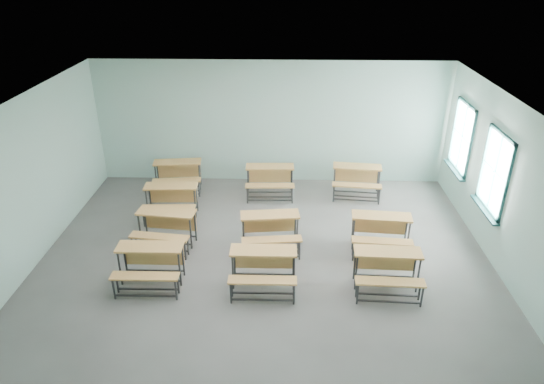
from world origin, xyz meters
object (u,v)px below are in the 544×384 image
Objects in this scene: desk_unit_r0c0 at (150,261)px; desk_unit_r1c1 at (270,227)px; desk_unit_r1c2 at (381,229)px; desk_unit_r2c0 at (171,197)px; desk_unit_r0c2 at (388,266)px; desk_unit_r3c0 at (178,172)px; desk_unit_r3c2 at (357,177)px; desk_unit_r1c0 at (165,224)px; desk_unit_r3c1 at (270,177)px; desk_unit_r0c1 at (263,264)px.

desk_unit_r0c0 is 2.50m from desk_unit_r1c1.
desk_unit_r1c2 and desk_unit_r2c0 have the same top height.
desk_unit_r3c0 is at bearing 141.33° from desk_unit_r0c2.
desk_unit_r0c2 is 1.00× the size of desk_unit_r2c0.
desk_unit_r3c0 is 4.55m from desk_unit_r3c2.
desk_unit_r0c0 is 0.94× the size of desk_unit_r1c0.
desk_unit_r2c0 is 1.01× the size of desk_unit_r3c1.
desk_unit_r1c0 is 1.01× the size of desk_unit_r3c2.
desk_unit_r3c2 is at bearing -8.50° from desk_unit_r3c0.
desk_unit_r3c2 is (2.08, 2.56, 0.00)m from desk_unit_r1c1.
desk_unit_r2c0 is at bearing 130.47° from desk_unit_r0c1.
desk_unit_r0c1 is 4.69m from desk_unit_r3c0.
desk_unit_r1c1 is 1.04× the size of desk_unit_r2c0.
desk_unit_r0c0 and desk_unit_r1c2 have the same top height.
desk_unit_r1c0 is at bearing -143.69° from desk_unit_r3c2.
desk_unit_r1c1 and desk_unit_r3c2 have the same top height.
desk_unit_r0c0 is 0.98× the size of desk_unit_r2c0.
desk_unit_r0c2 is 5.16m from desk_unit_r2c0.
desk_unit_r1c0 is at bearing -175.42° from desk_unit_r1c2.
desk_unit_r3c2 is at bearing 41.71° from desk_unit_r0c0.
desk_unit_r3c2 is at bearing 13.66° from desk_unit_r2c0.
desk_unit_r0c2 is 6.11m from desk_unit_r3c0.
desk_unit_r3c1 is (-2.24, 3.78, 0.00)m from desk_unit_r0c2.
desk_unit_r1c2 is 5.44m from desk_unit_r3c0.
desk_unit_r1c0 is 2.68m from desk_unit_r3c0.
desk_unit_r0c0 and desk_unit_r0c1 have the same top height.
desk_unit_r0c1 and desk_unit_r3c1 have the same top height.
desk_unit_r3c2 is (-0.07, 3.86, 0.00)m from desk_unit_r0c2.
desk_unit_r1c1 is (2.17, -0.04, 0.00)m from desk_unit_r1c0.
desk_unit_r1c1 and desk_unit_r3c1 have the same top height.
desk_unit_r3c1 is 0.96× the size of desk_unit_r3c2.
desk_unit_r1c0 and desk_unit_r1c2 have the same top height.
desk_unit_r1c1 and desk_unit_r2c0 have the same top height.
desk_unit_r0c0 is 0.95× the size of desk_unit_r3c2.
desk_unit_r0c2 is 1.00× the size of desk_unit_r3c1.
desk_unit_r0c1 is 0.94× the size of desk_unit_r3c0.
desk_unit_r0c1 and desk_unit_r1c0 have the same top height.
desk_unit_r1c1 is (2.16, 1.27, 0.00)m from desk_unit_r0c0.
desk_unit_r1c0 is (-0.02, 1.32, 0.00)m from desk_unit_r0c0.
desk_unit_r1c2 is 4.75m from desk_unit_r2c0.
desk_unit_r3c2 is (4.23, 3.83, 0.00)m from desk_unit_r0c0.
desk_unit_r3c2 is (-0.18, 2.54, 0.00)m from desk_unit_r1c2.
desk_unit_r1c1 is at bearing -31.30° from desk_unit_r2c0.
desk_unit_r2c0 is 2.53m from desk_unit_r3c1.
desk_unit_r1c2 is (2.33, 1.34, 0.00)m from desk_unit_r0c1.
desk_unit_r3c0 is (-2.39, 4.03, 0.00)m from desk_unit_r0c1.
desk_unit_r0c0 and desk_unit_r3c1 have the same top height.
desk_unit_r0c2 and desk_unit_r3c2 have the same top height.
desk_unit_r1c2 is at bearing -36.31° from desk_unit_r3c0.
desk_unit_r0c1 is at bearing -113.39° from desk_unit_r3c2.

